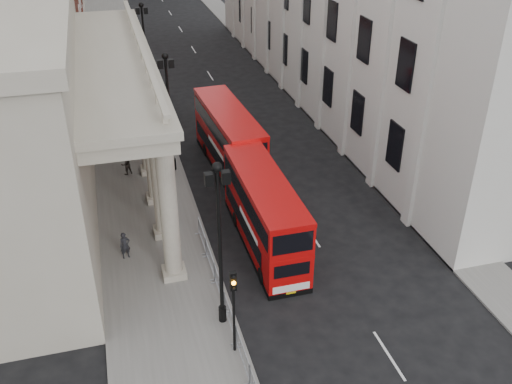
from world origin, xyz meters
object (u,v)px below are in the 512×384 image
pedestrian_b (126,164)px  traffic_light (233,298)px  bus_near (264,211)px  pedestrian_a (125,245)px  lamp_post_south (220,236)px  lamp_post_mid (169,105)px  bus_far (229,138)px  lamp_post_north (145,43)px  pedestrian_c (151,139)px

pedestrian_b → traffic_light: bearing=75.7°
bus_near → pedestrian_b: bus_near is taller
bus_near → pedestrian_a: size_ratio=6.21×
lamp_post_south → lamp_post_mid: size_ratio=1.00×
bus_far → lamp_post_north: bearing=100.0°
pedestrian_a → pedestrian_b: (0.76, 9.86, -0.02)m
traffic_light → pedestrian_b: bearing=100.4°
lamp_post_mid → traffic_light: size_ratio=1.93×
lamp_post_south → lamp_post_north: bearing=90.0°
traffic_light → bus_far: traffic_light is taller
lamp_post_mid → pedestrian_a: 11.27m
traffic_light → lamp_post_south: bearing=92.8°
lamp_post_mid → bus_near: lamp_post_mid is taller
lamp_post_mid → traffic_light: bearing=-89.7°
lamp_post_south → pedestrian_c: bearing=93.5°
lamp_post_north → lamp_post_mid: bearing=-90.0°
pedestrian_b → pedestrian_a: bearing=60.9°
lamp_post_south → bus_far: bearing=75.9°
lamp_post_north → traffic_light: size_ratio=1.93×
lamp_post_north → pedestrian_b: 16.70m
bus_near → lamp_post_north: bearing=97.6°
pedestrian_c → bus_far: bearing=-24.6°
traffic_light → pedestrian_c: bearing=93.4°
lamp_post_mid → pedestrian_c: 5.34m
lamp_post_mid → bus_near: (3.64, -10.35, -2.73)m
pedestrian_b → bus_near: bearing=98.6°
lamp_post_south → bus_near: (3.64, 5.65, -2.73)m
bus_near → pedestrian_a: bearing=175.2°
bus_near → pedestrian_b: bearing=123.1°
lamp_post_north → bus_near: lamp_post_north is taller
lamp_post_north → pedestrian_c: lamp_post_north is taller
lamp_post_north → bus_far: 17.17m
lamp_post_north → pedestrian_b: bearing=-101.5°
lamp_post_north → pedestrian_a: (-4.01, -25.74, -4.01)m
bus_far → bus_near: bearing=-94.8°
lamp_post_mid → pedestrian_b: 5.18m
lamp_post_north → pedestrian_c: (-1.18, -12.49, -3.86)m
bus_far → lamp_post_south: bearing=-107.4°
bus_far → pedestrian_b: 7.31m
pedestrian_b → pedestrian_c: size_ratio=0.82×
bus_near → lamp_post_mid: bearing=109.2°
traffic_light → pedestrian_a: traffic_light is taller
lamp_post_north → bus_near: size_ratio=0.86×
pedestrian_c → lamp_post_mid: bearing=-57.7°
bus_near → lamp_post_south: bearing=-123.1°
pedestrian_b → pedestrian_c: (2.07, 3.38, 0.17)m
lamp_post_south → traffic_light: 2.71m
traffic_light → bus_near: traffic_light is taller
pedestrian_a → pedestrian_c: 13.55m
bus_far → pedestrian_b: bearing=171.6°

